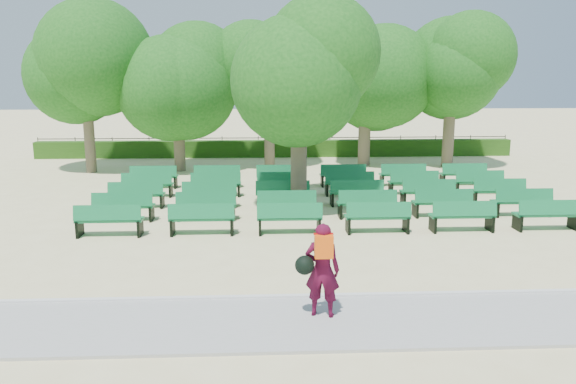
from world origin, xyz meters
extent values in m
plane|color=beige|center=(0.00, 0.00, 0.00)|extent=(120.00, 120.00, 0.00)
cube|color=#A4A4A0|center=(0.00, -7.40, 0.03)|extent=(30.00, 2.20, 0.06)
cube|color=silver|center=(0.00, -6.25, 0.05)|extent=(30.00, 0.12, 0.10)
cube|color=#254F14|center=(0.00, 14.00, 0.45)|extent=(26.00, 0.70, 0.90)
cube|color=#13713D|center=(1.14, 1.99, 0.46)|extent=(1.85, 0.61, 0.06)
cube|color=#13713D|center=(1.14, 1.78, 0.71)|extent=(1.83, 0.24, 0.43)
cylinder|color=brown|center=(0.38, 1.59, 1.64)|extent=(0.54, 0.54, 3.28)
ellipsoid|color=#20611A|center=(0.38, 1.59, 4.50)|extent=(4.44, 4.44, 4.00)
imported|color=#470A21|center=(0.21, -7.15, 0.93)|extent=(0.72, 0.56, 1.74)
cube|color=#FD580D|center=(0.21, -7.34, 1.43)|extent=(0.32, 0.16, 0.41)
sphere|color=black|center=(-0.11, -7.21, 1.05)|extent=(0.35, 0.35, 0.35)
camera|label=1|loc=(-0.88, -16.71, 4.35)|focal=35.00mm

